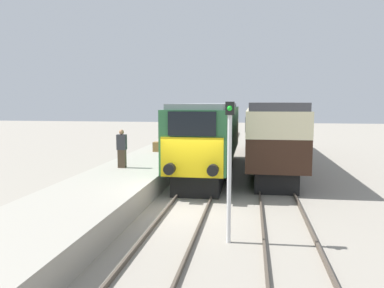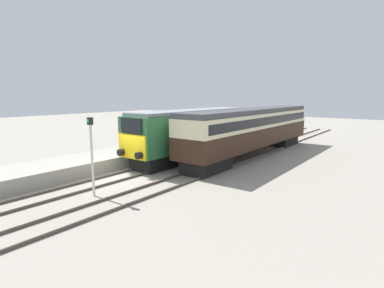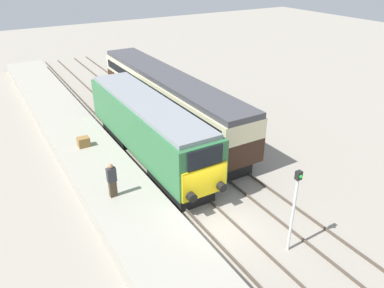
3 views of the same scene
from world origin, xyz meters
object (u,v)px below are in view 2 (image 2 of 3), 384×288
Objects in this scene: locomotive at (193,131)px; person_on_platform at (124,138)px; luggage_crate at (177,137)px; signal_post at (92,150)px; passenger_carriage at (254,127)px.

person_on_platform is (-3.73, -3.91, -0.38)m from locomotive.
locomotive is 7.24× the size of person_on_platform.
locomotive is 4.14m from luggage_crate.
passenger_carriage is at bearing 83.24° from signal_post.
signal_post is (5.43, -6.49, 0.58)m from person_on_platform.
signal_post is (-1.70, -14.34, -0.03)m from passenger_carriage.
luggage_crate is (-5.14, 12.49, -1.19)m from signal_post.
person_on_platform is at bearing 129.91° from signal_post.
signal_post reaches higher than locomotive.
locomotive reaches higher than person_on_platform.
signal_post is (1.70, -10.40, 0.21)m from locomotive.
locomotive is 5.21m from passenger_carriage.
locomotive is 5.41m from person_on_platform.
locomotive is 10.54m from signal_post.
passenger_carriage is 9.98× the size of person_on_platform.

